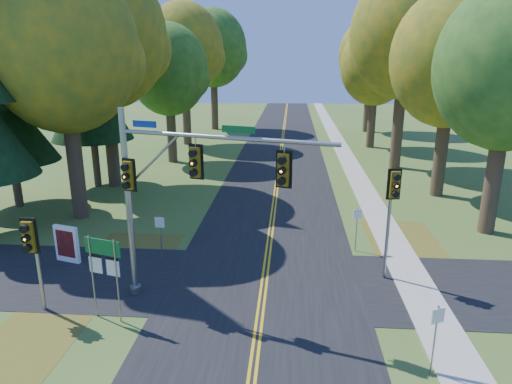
# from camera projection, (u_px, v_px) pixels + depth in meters

# --- Properties ---
(ground) EXTENTS (160.00, 160.00, 0.00)m
(ground) POSITION_uv_depth(u_px,v_px,m) (261.00, 308.00, 17.03)
(ground) COLOR #365E21
(ground) RESTS_ON ground
(road_main) EXTENTS (8.00, 160.00, 0.02)m
(road_main) POSITION_uv_depth(u_px,v_px,m) (261.00, 308.00, 17.02)
(road_main) COLOR black
(road_main) RESTS_ON ground
(road_cross) EXTENTS (60.00, 6.00, 0.02)m
(road_cross) POSITION_uv_depth(u_px,v_px,m) (264.00, 282.00, 18.94)
(road_cross) COLOR black
(road_cross) RESTS_ON ground
(centerline_left) EXTENTS (0.10, 160.00, 0.01)m
(centerline_left) POSITION_uv_depth(u_px,v_px,m) (258.00, 307.00, 17.03)
(centerline_left) COLOR gold
(centerline_left) RESTS_ON road_main
(centerline_right) EXTENTS (0.10, 160.00, 0.01)m
(centerline_right) POSITION_uv_depth(u_px,v_px,m) (264.00, 307.00, 17.01)
(centerline_right) COLOR gold
(centerline_right) RESTS_ON road_main
(sidewalk_east) EXTENTS (1.60, 160.00, 0.06)m
(sidewalk_east) POSITION_uv_depth(u_px,v_px,m) (431.00, 314.00, 16.55)
(sidewalk_east) COLOR #9E998E
(sidewalk_east) RESTS_ON ground
(leaf_patch_w_near) EXTENTS (4.00, 6.00, 0.00)m
(leaf_patch_w_near) POSITION_uv_depth(u_px,v_px,m) (128.00, 257.00, 21.33)
(leaf_patch_w_near) COLOR brown
(leaf_patch_w_near) RESTS_ON ground
(leaf_patch_e) EXTENTS (3.50, 8.00, 0.00)m
(leaf_patch_e) POSITION_uv_depth(u_px,v_px,m) (408.00, 249.00, 22.25)
(leaf_patch_e) COLOR brown
(leaf_patch_e) RESTS_ON ground
(leaf_patch_w_far) EXTENTS (3.00, 5.00, 0.00)m
(leaf_patch_w_far) POSITION_uv_depth(u_px,v_px,m) (23.00, 347.00, 14.71)
(leaf_patch_w_far) COLOR brown
(leaf_patch_w_far) RESTS_ON ground
(tree_w_a) EXTENTS (8.00, 8.00, 14.15)m
(tree_w_a) POSITION_uv_depth(u_px,v_px,m) (64.00, 48.00, 24.15)
(tree_w_a) COLOR #38281C
(tree_w_a) RESTS_ON ground
(tree_e_a) EXTENTS (7.20, 7.20, 12.73)m
(tree_e_a) POSITION_uv_depth(u_px,v_px,m) (511.00, 67.00, 22.14)
(tree_e_a) COLOR #38281C
(tree_e_a) RESTS_ON ground
(tree_w_b) EXTENTS (8.60, 8.60, 15.38)m
(tree_w_b) POSITION_uv_depth(u_px,v_px,m) (104.00, 36.00, 30.55)
(tree_w_b) COLOR #38281C
(tree_w_b) RESTS_ON ground
(tree_e_b) EXTENTS (7.60, 7.60, 13.33)m
(tree_e_b) POSITION_uv_depth(u_px,v_px,m) (452.00, 59.00, 28.59)
(tree_e_b) COLOR #38281C
(tree_e_b) RESTS_ON ground
(tree_w_c) EXTENTS (6.80, 6.80, 11.91)m
(tree_w_c) POSITION_uv_depth(u_px,v_px,m) (169.00, 70.00, 38.89)
(tree_w_c) COLOR #38281C
(tree_w_c) RESTS_ON ground
(tree_e_c) EXTENTS (8.80, 8.80, 15.79)m
(tree_e_c) POSITION_uv_depth(u_px,v_px,m) (407.00, 36.00, 35.93)
(tree_e_c) COLOR #38281C
(tree_e_c) RESTS_ON ground
(tree_w_d) EXTENTS (8.20, 8.20, 14.56)m
(tree_w_d) POSITION_uv_depth(u_px,v_px,m) (185.00, 50.00, 46.75)
(tree_w_d) COLOR #38281C
(tree_w_d) RESTS_ON ground
(tree_e_d) EXTENTS (7.00, 7.00, 12.32)m
(tree_e_d) POSITION_uv_depth(u_px,v_px,m) (376.00, 66.00, 45.44)
(tree_e_d) COLOR #38281C
(tree_e_d) RESTS_ON ground
(tree_w_e) EXTENTS (8.40, 8.40, 14.97)m
(tree_w_e) POSITION_uv_depth(u_px,v_px,m) (214.00, 49.00, 57.00)
(tree_w_e) COLOR #38281C
(tree_w_e) RESTS_ON ground
(tree_e_e) EXTENTS (7.80, 7.80, 13.74)m
(tree_e_e) POSITION_uv_depth(u_px,v_px,m) (371.00, 56.00, 55.32)
(tree_e_e) COLOR #38281C
(tree_e_e) RESTS_ON ground
(pine_c) EXTENTS (5.60, 5.60, 20.56)m
(pine_c) POSITION_uv_depth(u_px,v_px,m) (84.00, 47.00, 30.56)
(pine_c) COLOR #38281C
(pine_c) RESTS_ON ground
(traffic_mast) EXTENTS (7.76, 2.47, 7.30)m
(traffic_mast) POSITION_uv_depth(u_px,v_px,m) (173.00, 184.00, 16.07)
(traffic_mast) COLOR gray
(traffic_mast) RESTS_ON ground
(east_signal_pole) EXTENTS (0.56, 0.65, 4.83)m
(east_signal_pole) POSITION_uv_depth(u_px,v_px,m) (393.00, 197.00, 18.13)
(east_signal_pole) COLOR gray
(east_signal_pole) RESTS_ON ground
(ped_signal_pole) EXTENTS (0.58, 0.67, 3.69)m
(ped_signal_pole) POSITION_uv_depth(u_px,v_px,m) (31.00, 243.00, 15.93)
(ped_signal_pole) COLOR #979A9F
(ped_signal_pole) RESTS_ON ground
(route_sign_cluster) EXTENTS (1.41, 0.44, 3.12)m
(route_sign_cluster) POSITION_uv_depth(u_px,v_px,m) (104.00, 262.00, 15.73)
(route_sign_cluster) COLOR gray
(route_sign_cluster) RESTS_ON ground
(info_kiosk) EXTENTS (1.25, 0.52, 1.74)m
(info_kiosk) POSITION_uv_depth(u_px,v_px,m) (67.00, 244.00, 20.65)
(info_kiosk) COLOR white
(info_kiosk) RESTS_ON ground
(reg_sign_e_north) EXTENTS (0.41, 0.14, 2.18)m
(reg_sign_e_north) POSITION_uv_depth(u_px,v_px,m) (357.00, 222.00, 21.67)
(reg_sign_e_north) COLOR gray
(reg_sign_e_north) RESTS_ON ground
(reg_sign_e_south) EXTENTS (0.41, 0.20, 2.26)m
(reg_sign_e_south) POSITION_uv_depth(u_px,v_px,m) (436.00, 328.00, 13.04)
(reg_sign_e_south) COLOR gray
(reg_sign_e_south) RESTS_ON ground
(reg_sign_w) EXTENTS (0.44, 0.10, 2.32)m
(reg_sign_w) POSITION_uv_depth(u_px,v_px,m) (160.00, 231.00, 20.21)
(reg_sign_w) COLOR gray
(reg_sign_w) RESTS_ON ground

